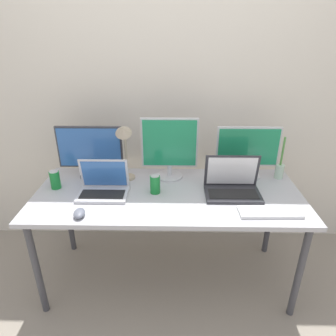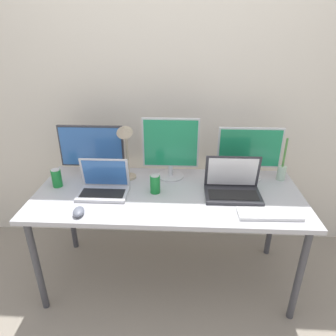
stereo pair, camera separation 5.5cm
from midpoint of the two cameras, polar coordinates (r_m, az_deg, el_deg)
ground_plane at (r=2.44m, az=-0.69°, el=-19.93°), size 16.00×16.00×0.00m
wall_back at (r=2.35m, az=-0.44°, el=14.65°), size 7.00×0.08×2.60m
work_desk at (r=2.02m, az=-0.79°, el=-6.20°), size 1.76×0.74×0.74m
monitor_left at (r=2.20m, az=-15.31°, el=3.23°), size 0.46×0.19×0.38m
monitor_center at (r=2.10m, az=-0.46°, el=3.98°), size 0.39×0.19×0.44m
monitor_right at (r=2.18m, az=14.19°, el=3.06°), size 0.44×0.22×0.38m
laptop_silver at (r=2.00m, az=-12.97°, el=-3.43°), size 0.32×0.21×0.23m
laptop_secondary at (r=2.00m, az=11.35°, el=-3.19°), size 0.36×0.23×0.25m
keyboard_main at (r=1.86m, az=18.03°, el=-8.00°), size 0.37×0.13×0.02m
mouse_by_keyboard at (r=1.83m, az=-17.39°, el=-8.24°), size 0.08×0.11×0.04m
soda_can_near_keyboard at (r=2.16m, az=-21.40°, el=-2.08°), size 0.07×0.07×0.13m
soda_can_by_laptop at (r=1.96m, az=-3.29°, el=-3.09°), size 0.07×0.07×0.13m
bamboo_vase at (r=2.28m, az=19.84°, el=-0.28°), size 0.06×0.06×0.31m
desk_lamp at (r=2.04m, az=-9.12°, el=5.00°), size 0.11×0.18×0.44m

